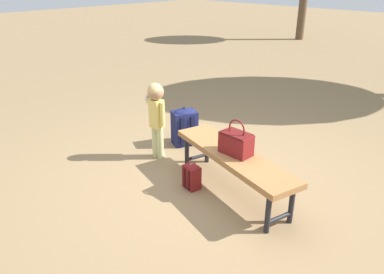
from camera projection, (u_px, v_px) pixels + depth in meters
name	position (u px, v px, depth m)	size (l,w,h in m)	color
ground_plane	(211.00, 179.00, 4.18)	(40.00, 40.00, 0.00)	#8C704C
park_bench	(234.00, 158.00, 3.79)	(1.65, 0.79, 0.45)	#9E6B3D
handbag	(236.00, 142.00, 3.71)	(0.32, 0.19, 0.37)	maroon
child_standing	(156.00, 109.00, 4.42)	(0.26, 0.19, 0.95)	#CCCC8C
backpack_large	(184.00, 125.00, 4.94)	(0.35, 0.38, 0.52)	#191E4C
backpack_small	(192.00, 176.00, 3.96)	(0.19, 0.18, 0.30)	maroon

